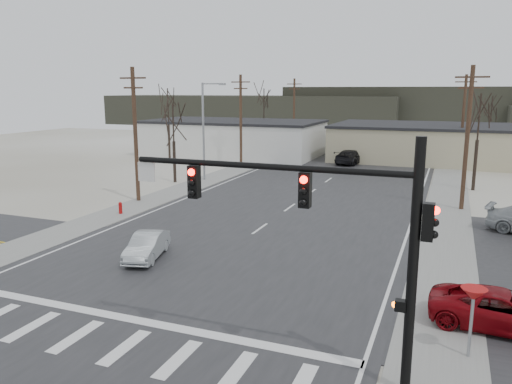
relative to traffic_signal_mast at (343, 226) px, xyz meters
The scene contains 27 objects.
ground 11.07m from the traffic_signal_mast, 141.84° to the left, with size 140.00×140.00×0.00m, color silver.
main_road 23.10m from the traffic_signal_mast, 110.42° to the left, with size 18.00×110.00×0.05m, color #252528.
cross_road 11.07m from the traffic_signal_mast, 141.84° to the left, with size 90.00×10.00×0.04m, color #252528.
sidewalk_left 32.41m from the traffic_signal_mast, 125.21° to the left, with size 3.00×90.00×0.06m, color gray.
sidewalk_right 26.75m from the traffic_signal_mast, 84.10° to the left, with size 3.00×90.00×0.06m, color gray.
traffic_signal_mast is the anchor object (origin of this frame).
fire_hydrant 23.39m from the traffic_signal_mast, 141.87° to the left, with size 0.24×0.24×0.87m.
yield_sign 5.21m from the traffic_signal_mast, 36.85° to the left, with size 0.80×0.80×2.35m.
building_left_far 52.07m from the traffic_signal_mast, 117.34° to the left, with size 22.30×12.30×4.50m.
building_right_far 50.31m from the traffic_signal_mast, 87.60° to the left, with size 26.30×14.30×4.30m.
upole_left_b 26.60m from the traffic_signal_mast, 136.81° to the left, with size 2.20×0.30×10.00m.
upole_left_c 42.85m from the traffic_signal_mast, 116.91° to the left, with size 2.20×0.30×10.00m.
upole_left_d 61.35m from the traffic_signal_mast, 108.43° to the left, with size 2.20×0.30×10.00m.
upole_right_a 24.48m from the traffic_signal_mast, 81.52° to the left, with size 2.20×0.30×10.00m.
upole_right_b 46.35m from the traffic_signal_mast, 85.54° to the left, with size 2.20×0.30×10.00m.
streetlight_main 33.84m from the traffic_signal_mast, 123.54° to the left, with size 2.40×0.25×9.00m.
tree_left_near 33.52m from the traffic_signal_mast, 128.57° to the left, with size 3.30×3.30×7.35m.
tree_right_mid 32.56m from the traffic_signal_mast, 81.86° to the left, with size 3.74×3.74×8.33m.
tree_left_far 56.63m from the traffic_signal_mast, 112.75° to the left, with size 3.96×3.96×8.82m.
tree_right_far 58.64m from the traffic_signal_mast, 83.04° to the left, with size 3.52×3.52×7.84m.
tree_left_mid 50.12m from the traffic_signal_mast, 126.63° to the left, with size 3.96×3.96×8.82m.
hill_left 107.17m from the traffic_signal_mast, 113.59° to the left, with size 70.00×18.00×7.00m, color #333026.
hill_center 102.45m from the traffic_signal_mast, 86.02° to the left, with size 80.00×18.00×9.00m, color #333026.
sedan_crossing 13.85m from the traffic_signal_mast, 147.80° to the left, with size 1.34×3.85×1.27m, color #9EA4A8.
car_far_a 44.40m from the traffic_signal_mast, 100.30° to the left, with size 2.28×5.61×1.63m, color black.
car_far_b 67.17m from the traffic_signal_mast, 99.66° to the left, with size 1.73×4.29×1.46m, color black.
car_parked_red 8.07m from the traffic_signal_mast, 47.70° to the left, with size 2.28×4.95×1.38m, color maroon.
Camera 1 is at (10.51, -19.41, 8.34)m, focal length 35.00 mm.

